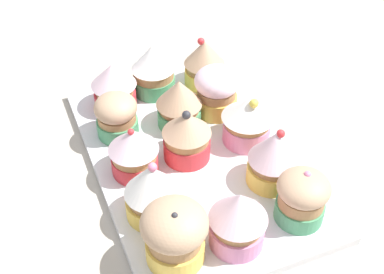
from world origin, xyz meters
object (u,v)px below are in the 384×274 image
cupcake_1 (116,115)px  cupcake_6 (179,102)px  baking_tray (192,158)px  cupcake_7 (186,135)px  cupcake_9 (204,62)px  cupcake_11 (249,120)px  cupcake_8 (238,219)px  cupcake_2 (133,150)px  cupcake_0 (114,85)px  cupcake_13 (302,197)px  cupcake_4 (175,233)px  cupcake_3 (152,191)px  cupcake_5 (151,70)px  cupcake_10 (217,90)px  cupcake_12 (273,157)px

cupcake_1 → cupcake_6: (1.19, 8.23, 0.53)cm
baking_tray → cupcake_7: cupcake_7 is taller
cupcake_9 → cupcake_11: 14.07cm
cupcake_6 → cupcake_11: size_ratio=0.99×
cupcake_8 → cupcake_9: size_ratio=1.00×
cupcake_2 → cupcake_7: 6.81cm
cupcake_0 → cupcake_13: size_ratio=1.03×
cupcake_1 → cupcake_4: size_ratio=0.80×
cupcake_8 → cupcake_6: bearing=176.0°
cupcake_1 → cupcake_9: cupcake_9 is taller
cupcake_3 → cupcake_5: bearing=161.6°
cupcake_2 → cupcake_11: bearing=88.4°
cupcake_5 → cupcake_7: 14.55cm
cupcake_4 → cupcake_10: 24.84cm
cupcake_7 → cupcake_6: bearing=167.0°
cupcake_2 → cupcake_12: 16.55cm
cupcake_0 → cupcake_11: (13.68, 13.77, -0.08)cm
baking_tray → cupcake_5: cupcake_5 is taller
cupcake_2 → cupcake_12: bearing=61.8°
cupcake_7 → cupcake_5: bearing=178.7°
cupcake_1 → cupcake_3: (14.76, -0.17, 0.70)cm
cupcake_2 → cupcake_8: 15.99cm
cupcake_3 → cupcake_11: bearing=114.5°
cupcake_2 → cupcake_9: size_ratio=0.90×
cupcake_1 → cupcake_6: bearing=81.8°
cupcake_4 → cupcake_6: cupcake_4 is taller
cupcake_5 → cupcake_12: (22.36, 7.45, 0.05)cm
cupcake_8 → baking_tray: bearing=177.1°
baking_tray → cupcake_1: cupcake_1 is taller
cupcake_2 → cupcake_11: (0.41, 15.12, 0.16)cm
cupcake_4 → cupcake_12: (-5.94, 14.51, -0.07)cm
cupcake_2 → cupcake_6: 10.31cm
cupcake_1 → cupcake_12: size_ratio=0.77×
cupcake_10 → cupcake_2: bearing=-63.9°
cupcake_9 → cupcake_11: bearing=0.3°
cupcake_12 → cupcake_13: size_ratio=1.18×
cupcake_1 → cupcake_3: cupcake_3 is taller
cupcake_1 → cupcake_4: cupcake_4 is taller
cupcake_12 → baking_tray: bearing=-137.6°
cupcake_7 → cupcake_13: 16.08cm
cupcake_3 → cupcake_12: 14.75cm
cupcake_4 → cupcake_13: (0.22, 14.70, -0.59)cm
cupcake_9 → cupcake_13: bearing=-0.6°
baking_tray → cupcake_5: size_ratio=5.03×
cupcake_3 → cupcake_13: 16.34cm
baking_tray → cupcake_13: cupcake_13 is taller
cupcake_4 → cupcake_13: 14.72cm
cupcake_6 → cupcake_8: 20.73cm
cupcake_0 → cupcake_1: cupcake_0 is taller
cupcake_6 → cupcake_13: (20.20, 6.53, -0.28)cm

